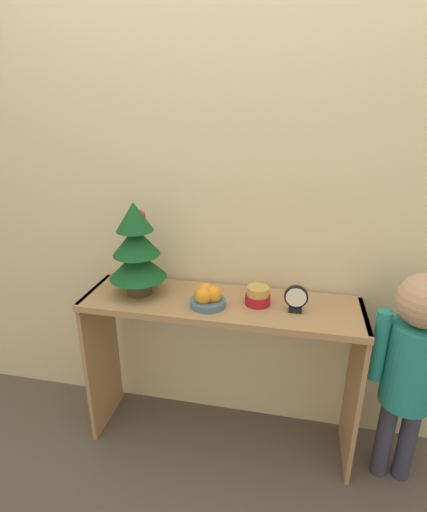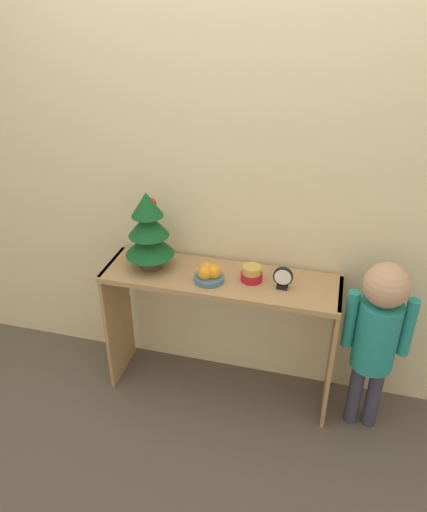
# 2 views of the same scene
# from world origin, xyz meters

# --- Properties ---
(ground_plane) EXTENTS (12.00, 12.00, 0.00)m
(ground_plane) POSITION_xyz_m (0.00, 0.00, 0.00)
(ground_plane) COLOR brown
(back_wall) EXTENTS (7.00, 0.05, 2.50)m
(back_wall) POSITION_xyz_m (0.00, 0.41, 1.25)
(back_wall) COLOR beige
(back_wall) RESTS_ON ground_plane
(console_table) EXTENTS (1.26, 0.36, 0.78)m
(console_table) POSITION_xyz_m (0.00, 0.18, 0.61)
(console_table) COLOR tan
(console_table) RESTS_ON ground_plane
(mini_tree) EXTENTS (0.26, 0.26, 0.44)m
(mini_tree) POSITION_xyz_m (-0.39, 0.18, 1.00)
(mini_tree) COLOR #4C3828
(mini_tree) RESTS_ON console_table
(fruit_bowl) EXTENTS (0.16, 0.16, 0.10)m
(fruit_bowl) POSITION_xyz_m (-0.05, 0.13, 0.83)
(fruit_bowl) COLOR #476B84
(fruit_bowl) RESTS_ON console_table
(singing_bowl) EXTENTS (0.11, 0.11, 0.08)m
(singing_bowl) POSITION_xyz_m (0.17, 0.19, 0.82)
(singing_bowl) COLOR #AD1923
(singing_bowl) RESTS_ON console_table
(desk_clock) EXTENTS (0.10, 0.04, 0.12)m
(desk_clock) POSITION_xyz_m (0.33, 0.15, 0.84)
(desk_clock) COLOR black
(desk_clock) RESTS_ON console_table
(child_figure) EXTENTS (0.33, 0.22, 1.01)m
(child_figure) POSITION_xyz_m (0.82, 0.12, 0.65)
(child_figure) COLOR #38384C
(child_figure) RESTS_ON ground_plane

